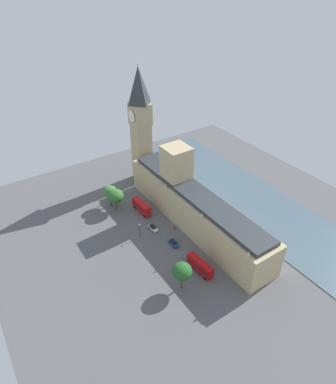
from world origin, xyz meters
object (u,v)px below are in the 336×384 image
double_decker_bus_by_river_gate (142,207)px  car_blue_kerbside (174,243)px  plane_tree_midblock (115,196)px  street_lamp_near_tower (109,197)px  clock_tower (141,124)px  car_white_under_trees (153,228)px  pedestrian_corner (175,228)px  double_decker_bus_leading (200,266)px  street_lamp_opposite_hall (140,228)px  parliament_building (193,204)px  plane_tree_trailing (182,271)px  plane_tree_far_end (110,192)px

double_decker_bus_by_river_gate → car_blue_kerbside: double_decker_bus_by_river_gate is taller
plane_tree_midblock → street_lamp_near_tower: bearing=-73.3°
clock_tower → street_lamp_near_tower: size_ratio=7.67×
car_white_under_trees → car_blue_kerbside: size_ratio=1.03×
pedestrian_corner → street_lamp_near_tower: (14.24, -27.94, 4.08)m
double_decker_bus_leading → street_lamp_near_tower: bearing=-84.9°
clock_tower → double_decker_bus_leading: size_ratio=4.98×
plane_tree_midblock → street_lamp_opposite_hall: (0.27, 20.46, -2.53)m
parliament_building → street_lamp_opposite_hall: 22.60m
double_decker_bus_leading → street_lamp_near_tower: 51.15m
double_decker_bus_by_river_gate → parliament_building: bearing=126.0°
car_white_under_trees → plane_tree_midblock: plane_tree_midblock is taller
car_white_under_trees → plane_tree_trailing: size_ratio=0.46×
double_decker_bus_by_river_gate → plane_tree_trailing: (9.36, 41.53, 4.91)m
street_lamp_opposite_hall → plane_tree_midblock: bearing=-90.8°
double_decker_bus_by_river_gate → street_lamp_opposite_hall: bearing=54.6°
car_white_under_trees → street_lamp_opposite_hall: bearing=6.3°
double_decker_bus_by_river_gate → plane_tree_trailing: 42.86m
double_decker_bus_by_river_gate → street_lamp_near_tower: bearing=-53.0°
plane_tree_trailing → double_decker_bus_leading: bearing=-166.5°
clock_tower → double_decker_bus_by_river_gate: clock_tower is taller
double_decker_bus_leading → plane_tree_trailing: bearing=8.4°
plane_tree_trailing → street_lamp_opposite_hall: 28.42m
plane_tree_trailing → plane_tree_midblock: size_ratio=1.04×
parliament_building → car_white_under_trees: 17.97m
parliament_building → double_decker_bus_leading: (13.79, 22.65, -5.83)m
clock_tower → double_decker_bus_by_river_gate: (14.39, 23.52, -24.86)m
pedestrian_corner → street_lamp_near_tower: bearing=-120.5°
clock_tower → plane_tree_midblock: clock_tower is taller
parliament_building → car_white_under_trees: size_ratio=15.66×
clock_tower → double_decker_bus_by_river_gate: bearing=58.5°
car_white_under_trees → plane_tree_trailing: bearing=73.6°
car_blue_kerbside → plane_tree_midblock: 32.60m
double_decker_bus_by_river_gate → car_blue_kerbside: size_ratio=2.30×
double_decker_bus_leading → plane_tree_trailing: 10.63m
double_decker_bus_leading → plane_tree_trailing: (9.16, 2.19, 4.91)m
plane_tree_far_end → street_lamp_near_tower: plane_tree_far_end is taller
double_decker_bus_leading → plane_tree_far_end: bearing=-85.7°
parliament_building → clock_tower: 44.49m
clock_tower → plane_tree_trailing: 72.07m
street_lamp_opposite_hall → pedestrian_corner: bearing=164.6°
car_blue_kerbside → car_white_under_trees: bearing=-81.4°
double_decker_bus_by_river_gate → plane_tree_midblock: size_ratio=1.08×
car_white_under_trees → street_lamp_near_tower: size_ratio=0.69×
plane_tree_trailing → street_lamp_near_tower: plane_tree_trailing is taller
plane_tree_midblock → plane_tree_far_end: 4.12m
double_decker_bus_by_river_gate → double_decker_bus_leading: bearing=86.6°
car_white_under_trees → plane_tree_far_end: (6.46, -23.58, 6.18)m
double_decker_bus_leading → street_lamp_opposite_hall: 27.35m
parliament_building → pedestrian_corner: 11.59m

